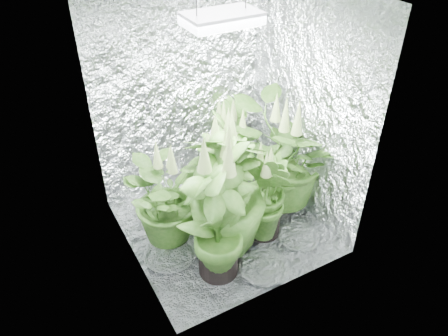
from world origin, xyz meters
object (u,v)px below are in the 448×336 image
at_px(plant_d, 227,192).
at_px(circulation_fan, 243,159).
at_px(plant_c, 229,143).
at_px(plant_f, 218,212).
at_px(grow_lamp, 222,19).
at_px(plant_a, 167,197).
at_px(plant_e, 286,157).
at_px(plant_g, 266,194).
at_px(plant_b, 230,161).
at_px(plant_h, 223,181).

relative_size(plant_d, circulation_fan, 3.09).
height_order(plant_c, plant_f, plant_f).
distance_m(grow_lamp, plant_a, 1.47).
relative_size(plant_e, plant_f, 0.87).
bearing_deg(plant_a, plant_e, -6.12).
distance_m(grow_lamp, plant_e, 1.44).
distance_m(plant_c, plant_g, 0.90).
distance_m(plant_b, plant_d, 0.60).
bearing_deg(plant_b, plant_a, -165.85).
height_order(plant_e, plant_g, plant_e).
height_order(plant_f, plant_g, plant_f).
bearing_deg(plant_g, plant_f, -160.76).
relative_size(plant_c, plant_d, 0.72).
relative_size(grow_lamp, plant_h, 0.53).
relative_size(plant_a, plant_c, 1.11).
height_order(plant_e, circulation_fan, plant_e).
height_order(plant_e, plant_f, plant_f).
xyz_separation_m(plant_b, plant_c, (0.19, 0.36, -0.06)).
bearing_deg(plant_d, plant_a, 139.41).
xyz_separation_m(plant_c, plant_f, (-0.70, -1.08, 0.21)).
relative_size(plant_f, plant_g, 1.38).
bearing_deg(circulation_fan, plant_b, -140.38).
height_order(plant_d, plant_e, plant_d).
xyz_separation_m(grow_lamp, circulation_fan, (0.58, 0.62, -1.66)).
bearing_deg(plant_a, plant_c, 31.29).
xyz_separation_m(grow_lamp, plant_e, (0.64, -0.01, -1.29)).
relative_size(plant_a, circulation_fan, 2.47).
relative_size(plant_f, circulation_fan, 3.30).
relative_size(plant_c, circulation_fan, 2.23).
bearing_deg(plant_c, plant_f, -123.03).
height_order(plant_f, plant_h, plant_f).
relative_size(grow_lamp, plant_f, 0.38).
xyz_separation_m(plant_c, plant_e, (0.22, -0.65, 0.14)).
xyz_separation_m(plant_a, plant_f, (0.18, -0.54, 0.17)).
bearing_deg(plant_f, plant_g, 19.24).
bearing_deg(plant_a, plant_g, -25.72).
bearing_deg(plant_g, plant_c, 80.59).
bearing_deg(plant_g, circulation_fan, 70.61).
bearing_deg(plant_c, plant_h, -123.46).
bearing_deg(plant_g, plant_h, 123.08).
bearing_deg(grow_lamp, circulation_fan, 46.81).
height_order(plant_b, circulation_fan, plant_b).
distance_m(plant_c, plant_h, 0.66).
xyz_separation_m(plant_a, plant_g, (0.73, -0.35, -0.00)).
bearing_deg(grow_lamp, plant_a, 166.58).
bearing_deg(grow_lamp, plant_d, -110.40).
height_order(plant_g, circulation_fan, plant_g).
bearing_deg(plant_b, plant_f, -125.54).
relative_size(plant_a, plant_b, 0.97).
bearing_deg(plant_h, plant_d, -114.62).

